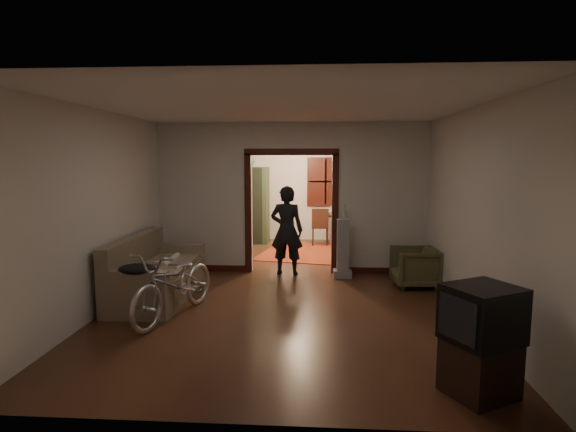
# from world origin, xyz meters

# --- Properties ---
(floor) EXTENTS (5.00, 8.50, 0.01)m
(floor) POSITION_xyz_m (0.00, 0.00, 0.00)
(floor) COLOR #331A10
(floor) RESTS_ON ground
(ceiling) EXTENTS (5.00, 8.50, 0.01)m
(ceiling) POSITION_xyz_m (0.00, 0.00, 2.80)
(ceiling) COLOR white
(ceiling) RESTS_ON floor
(wall_back) EXTENTS (5.00, 0.02, 2.80)m
(wall_back) POSITION_xyz_m (0.00, 4.25, 1.40)
(wall_back) COLOR beige
(wall_back) RESTS_ON floor
(wall_left) EXTENTS (0.02, 8.50, 2.80)m
(wall_left) POSITION_xyz_m (-2.50, 0.00, 1.40)
(wall_left) COLOR beige
(wall_left) RESTS_ON floor
(wall_right) EXTENTS (0.02, 8.50, 2.80)m
(wall_right) POSITION_xyz_m (2.50, 0.00, 1.40)
(wall_right) COLOR beige
(wall_right) RESTS_ON floor
(partition_wall) EXTENTS (5.00, 0.14, 2.80)m
(partition_wall) POSITION_xyz_m (0.00, 0.75, 1.40)
(partition_wall) COLOR beige
(partition_wall) RESTS_ON floor
(door_casing) EXTENTS (1.74, 0.20, 2.32)m
(door_casing) POSITION_xyz_m (0.00, 0.75, 1.10)
(door_casing) COLOR #33110B
(door_casing) RESTS_ON floor
(far_window) EXTENTS (0.98, 0.06, 1.28)m
(far_window) POSITION_xyz_m (0.70, 4.21, 1.55)
(far_window) COLOR black
(far_window) RESTS_ON wall_back
(chandelier) EXTENTS (0.24, 0.24, 0.24)m
(chandelier) POSITION_xyz_m (0.00, 2.50, 2.35)
(chandelier) COLOR #FFE0A5
(chandelier) RESTS_ON ceiling
(light_switch) EXTENTS (0.08, 0.01, 0.12)m
(light_switch) POSITION_xyz_m (1.05, 0.68, 1.25)
(light_switch) COLOR silver
(light_switch) RESTS_ON partition_wall
(sofa) EXTENTS (0.95, 2.08, 0.96)m
(sofa) POSITION_xyz_m (-1.95, -1.02, 0.48)
(sofa) COLOR brown
(sofa) RESTS_ON floor
(rolled_paper) EXTENTS (0.09, 0.74, 0.09)m
(rolled_paper) POSITION_xyz_m (-1.85, -0.72, 0.53)
(rolled_paper) COLOR beige
(rolled_paper) RESTS_ON sofa
(jacket) EXTENTS (0.50, 0.37, 0.15)m
(jacket) POSITION_xyz_m (-1.90, -1.93, 0.68)
(jacket) COLOR black
(jacket) RESTS_ON sofa
(bicycle) EXTENTS (1.11, 1.90, 0.94)m
(bicycle) POSITION_xyz_m (-1.42, -1.84, 0.47)
(bicycle) COLOR silver
(bicycle) RESTS_ON floor
(armchair) EXTENTS (0.77, 0.75, 0.66)m
(armchair) POSITION_xyz_m (2.12, -0.11, 0.33)
(armchair) COLOR brown
(armchair) RESTS_ON floor
(tv_stand) EXTENTS (0.72, 0.70, 0.50)m
(tv_stand) POSITION_xyz_m (1.95, -3.64, 0.25)
(tv_stand) COLOR black
(tv_stand) RESTS_ON floor
(crt_tv) EXTENTS (0.76, 0.74, 0.50)m
(crt_tv) POSITION_xyz_m (1.95, -3.64, 0.76)
(crt_tv) COLOR black
(crt_tv) RESTS_ON tv_stand
(vacuum) EXTENTS (0.35, 0.30, 1.07)m
(vacuum) POSITION_xyz_m (0.95, 0.40, 0.54)
(vacuum) COLOR gray
(vacuum) RESTS_ON floor
(person) EXTENTS (0.64, 0.46, 1.65)m
(person) POSITION_xyz_m (-0.08, 0.55, 0.82)
(person) COLOR black
(person) RESTS_ON floor
(oriental_rug) EXTENTS (2.11, 2.53, 0.02)m
(oriental_rug) POSITION_xyz_m (0.15, 2.55, 0.01)
(oriental_rug) COLOR maroon
(oriental_rug) RESTS_ON floor
(locker) EXTENTS (0.99, 0.58, 1.94)m
(locker) POSITION_xyz_m (-1.25, 3.67, 0.97)
(locker) COLOR #253520
(locker) RESTS_ON floor
(globe) EXTENTS (0.29, 0.29, 0.29)m
(globe) POSITION_xyz_m (-1.25, 3.67, 1.94)
(globe) COLOR #1E5972
(globe) RESTS_ON locker
(desk) EXTENTS (0.98, 0.55, 0.72)m
(desk) POSITION_xyz_m (1.19, 3.84, 0.36)
(desk) COLOR black
(desk) RESTS_ON floor
(desk_chair) EXTENTS (0.42, 0.42, 0.93)m
(desk_chair) POSITION_xyz_m (0.56, 3.49, 0.46)
(desk_chair) COLOR black
(desk_chair) RESTS_ON floor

